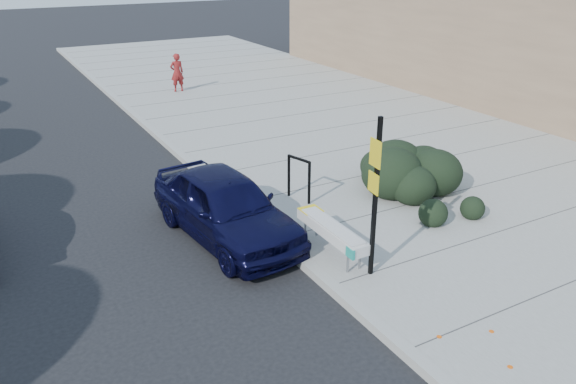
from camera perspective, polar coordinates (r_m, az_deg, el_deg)
name	(u,v)px	position (r m, az deg, el deg)	size (l,w,h in m)	color
ground	(333,292)	(10.15, 4.64, -10.11)	(120.00, 120.00, 0.00)	black
sidewalk_near	(398,154)	(16.80, 11.13, 3.76)	(11.20, 50.00, 0.15)	gray
curb_near	(222,191)	(14.02, -6.74, 0.09)	(0.22, 50.00, 0.17)	#9E9E99
bench	(332,231)	(10.83, 4.44, -3.93)	(0.44, 2.01, 0.60)	gray
bike_rack	(299,175)	(13.06, 1.12, 1.78)	(0.25, 0.70, 1.05)	black
sign_post	(375,190)	(9.71, 8.83, 0.20)	(0.13, 0.34, 2.96)	black
hedge	(416,166)	(13.79, 12.86, 2.56)	(1.80, 3.59, 1.35)	black
sedan_navy	(226,206)	(11.67, -6.36, -1.42)	(1.70, 4.22, 1.44)	black
pedestrian	(177,72)	(24.18, -11.21, 11.82)	(0.57, 0.37, 1.56)	maroon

